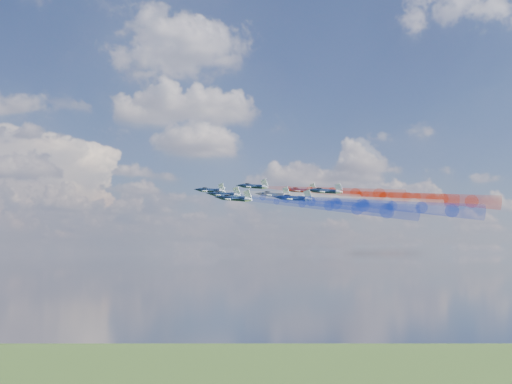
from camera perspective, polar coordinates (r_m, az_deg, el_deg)
name	(u,v)px	position (r m, az deg, el deg)	size (l,w,h in m)	color
jet_lead	(211,190)	(185.30, -4.30, 0.15)	(9.46, 11.82, 3.15)	black
trail_lead	(288,196)	(172.12, 3.03, -0.39)	(3.94, 42.36, 3.94)	white
jet_inner_left	(224,195)	(169.36, -2.99, -0.24)	(9.46, 11.82, 3.15)	black
trail_inner_left	(311,201)	(156.87, 5.17, -0.85)	(3.94, 42.36, 3.94)	#1731C5
jet_inner_right	(253,186)	(188.12, -0.27, 0.54)	(9.46, 11.82, 3.15)	black
trail_inner_right	(332,192)	(176.59, 7.19, 0.04)	(3.94, 42.36, 3.94)	red
jet_outer_left	(234,198)	(156.59, -2.06, -0.61)	(9.46, 11.82, 3.15)	black
trail_outer_left	(329,206)	(144.65, 6.89, -1.30)	(3.94, 42.36, 3.94)	#1731C5
jet_center_third	(274,195)	(173.93, 1.67, -0.25)	(9.46, 11.82, 3.15)	black
trail_center_third	(361,201)	(163.39, 9.88, -0.84)	(3.94, 42.36, 3.94)	white
jet_outer_right	(301,190)	(189.81, 4.28, 0.14)	(9.46, 11.82, 3.15)	black
trail_outer_right	(383,196)	(180.24, 11.89, -0.37)	(3.94, 42.36, 3.94)	red
jet_rear_left	(294,198)	(159.58, 3.59, -0.59)	(9.46, 11.82, 3.15)	black
trail_rear_left	(392,206)	(150.05, 12.69, -1.26)	(3.94, 42.36, 3.94)	#1731C5
jet_rear_right	(326,191)	(176.38, 6.56, 0.08)	(9.46, 11.82, 3.15)	black
trail_rear_right	(417,197)	(167.95, 14.88, -0.47)	(3.94, 42.36, 3.94)	red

